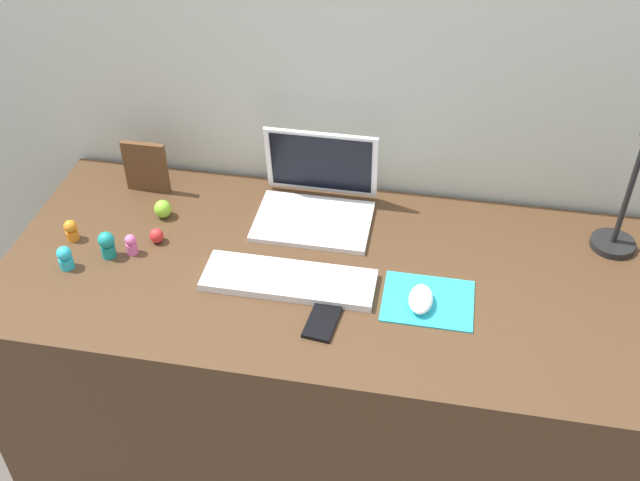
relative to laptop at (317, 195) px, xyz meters
name	(u,v)px	position (x,y,z in m)	size (l,w,h in m)	color
ground_plane	(331,452)	(0.08, -0.23, -0.79)	(6.00, 6.00, 0.00)	#59514C
back_wall	(356,199)	(0.08, 0.17, -0.12)	(2.83, 0.05, 1.34)	beige
desk	(332,372)	(0.08, -0.23, -0.42)	(1.63, 0.71, 0.74)	#4C331E
laptop	(317,195)	(0.00, 0.00, 0.00)	(0.30, 0.25, 0.21)	white
keyboard	(289,280)	(-0.01, -0.29, -0.04)	(0.41, 0.13, 0.02)	white
mousepad	(428,301)	(0.32, -0.29, -0.05)	(0.21, 0.17, 0.00)	#28B7CC
mouse	(421,299)	(0.30, -0.31, -0.03)	(0.06, 0.10, 0.03)	white
cell_phone	(323,319)	(0.09, -0.40, -0.05)	(0.06, 0.13, 0.01)	black
desk_lamp	(630,198)	(0.76, -0.03, 0.12)	(0.11, 0.14, 0.36)	black
picture_frame	(146,167)	(-0.47, 0.01, 0.02)	(0.12, 0.02, 0.15)	brown
toy_figurine_red	(157,236)	(-0.37, -0.20, -0.03)	(0.04, 0.04, 0.04)	red
toy_figurine_pink	(131,244)	(-0.42, -0.25, -0.03)	(0.03, 0.03, 0.06)	pink
toy_figurine_teal	(107,244)	(-0.47, -0.27, -0.02)	(0.04, 0.04, 0.07)	teal
toy_figurine_orange	(72,229)	(-0.59, -0.22, -0.03)	(0.03, 0.03, 0.06)	orange
toy_figurine_cyan	(65,257)	(-0.56, -0.33, -0.02)	(0.04, 0.04, 0.06)	#28B7CC
toy_figurine_lime	(163,209)	(-0.39, -0.09, -0.03)	(0.04, 0.04, 0.05)	#8CDB33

